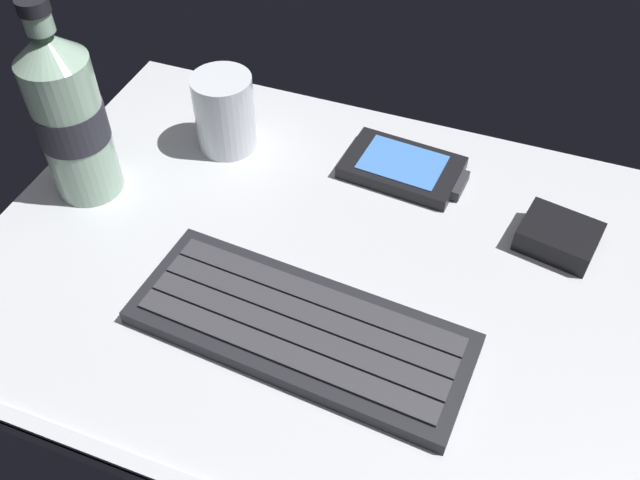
{
  "coord_description": "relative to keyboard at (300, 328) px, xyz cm",
  "views": [
    {
      "loc": [
        14.8,
        -39.6,
        48.72
      ],
      "look_at": [
        0.0,
        0.0,
        3.0
      ],
      "focal_mm": 38.77,
      "sensor_mm": 36.0,
      "label": 1
    }
  ],
  "objects": [
    {
      "name": "keyboard",
      "position": [
        0.0,
        0.0,
        0.0
      ],
      "size": [
        29.76,
        13.18,
        1.7
      ],
      "color": "#232328",
      "rests_on": "ground_plane"
    },
    {
      "name": "water_bottle",
      "position": [
        -27.07,
        9.64,
        8.2
      ],
      "size": [
        6.73,
        6.73,
        20.8
      ],
      "color": "#9EC1A8",
      "rests_on": "ground_plane"
    },
    {
      "name": "charger_block",
      "position": [
        19.04,
        18.03,
        0.39
      ],
      "size": [
        7.95,
        6.85,
        2.4
      ],
      "primitive_type": "cube",
      "rotation": [
        0.0,
        0.0,
        -0.19
      ],
      "color": "black",
      "rests_on": "ground_plane"
    },
    {
      "name": "ground_plane",
      "position": [
        -1.29,
        7.94,
        -1.79
      ],
      "size": [
        64.0,
        48.0,
        2.8
      ],
      "color": "silver"
    },
    {
      "name": "handheld_device",
      "position": [
        2.56,
        22.87,
        -0.08
      ],
      "size": [
        13.26,
        8.66,
        1.5
      ],
      "color": "black",
      "rests_on": "ground_plane"
    },
    {
      "name": "juice_cup",
      "position": [
        -16.8,
        20.8,
        3.1
      ],
      "size": [
        6.4,
        6.4,
        8.5
      ],
      "color": "silver",
      "rests_on": "ground_plane"
    }
  ]
}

